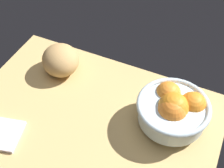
% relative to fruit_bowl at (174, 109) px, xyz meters
% --- Properties ---
extents(ground_plane, '(0.76, 0.62, 0.03)m').
position_rel_fruit_bowl_xyz_m(ground_plane, '(-0.23, -0.14, -0.08)').
color(ground_plane, tan).
extents(fruit_bowl, '(0.21, 0.21, 0.12)m').
position_rel_fruit_bowl_xyz_m(fruit_bowl, '(0.00, 0.00, 0.00)').
color(fruit_bowl, silver).
rests_on(fruit_bowl, ground).
extents(bread_loaf, '(0.18, 0.18, 0.10)m').
position_rel_fruit_bowl_xyz_m(bread_loaf, '(-0.41, 0.05, -0.01)').
color(bread_loaf, tan).
rests_on(bread_loaf, ground).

